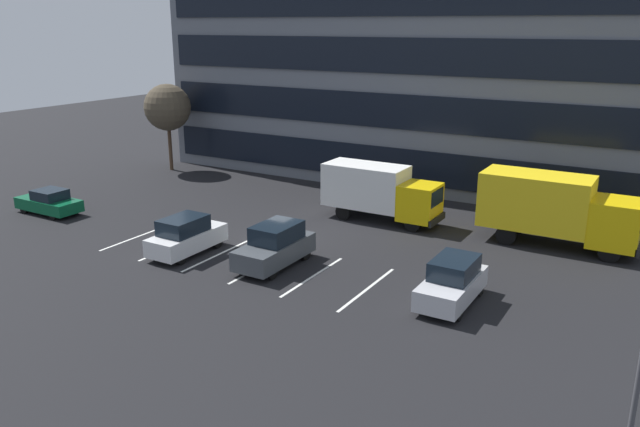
% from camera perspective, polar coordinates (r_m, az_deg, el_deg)
% --- Properties ---
extents(ground_plane, '(120.00, 120.00, 0.00)m').
position_cam_1_polar(ground_plane, '(33.87, -3.85, -2.50)').
color(ground_plane, black).
extents(office_building, '(36.96, 11.22, 18.00)m').
position_cam_1_polar(office_building, '(47.87, 8.54, 14.04)').
color(office_building, slate).
rests_on(office_building, ground_plane).
extents(lot_markings, '(14.14, 5.40, 0.01)m').
position_cam_1_polar(lot_markings, '(31.41, -7.22, -4.17)').
color(lot_markings, silver).
rests_on(lot_markings, ground_plane).
extents(box_truck_yellow, '(7.03, 2.33, 3.26)m').
position_cam_1_polar(box_truck_yellow, '(37.00, 5.38, 2.11)').
color(box_truck_yellow, yellow).
rests_on(box_truck_yellow, ground_plane).
extents(box_truck_yellow_all, '(8.00, 2.65, 3.71)m').
position_cam_1_polar(box_truck_yellow_all, '(34.72, 20.54, 0.54)').
color(box_truck_yellow_all, yellow).
rests_on(box_truck_yellow_all, ground_plane).
extents(suv_charcoal, '(1.91, 4.51, 2.04)m').
position_cam_1_polar(suv_charcoal, '(30.22, -4.08, -2.94)').
color(suv_charcoal, '#474C51').
rests_on(suv_charcoal, ground_plane).
extents(suv_white, '(1.82, 4.29, 1.94)m').
position_cam_1_polar(suv_white, '(32.42, -12.03, -1.99)').
color(suv_white, white).
rests_on(suv_white, ground_plane).
extents(suv_silver, '(1.80, 4.25, 1.92)m').
position_cam_1_polar(suv_silver, '(26.77, 11.89, -6.09)').
color(suv_silver, silver).
rests_on(suv_silver, ground_plane).
extents(sedan_forest, '(4.26, 1.78, 1.52)m').
position_cam_1_polar(sedan_forest, '(41.87, -23.32, 0.95)').
color(sedan_forest, '#0C5933').
rests_on(sedan_forest, ground_plane).
extents(bare_tree, '(3.60, 3.60, 6.76)m').
position_cam_1_polar(bare_tree, '(50.86, -13.64, 9.31)').
color(bare_tree, '#473323').
rests_on(bare_tree, ground_plane).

